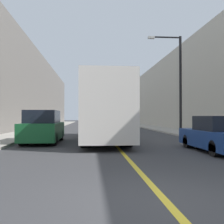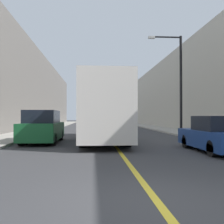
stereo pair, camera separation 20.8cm
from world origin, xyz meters
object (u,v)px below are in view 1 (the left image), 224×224
car_right_near (219,136)px  bus (103,110)px  parked_suv_left (43,128)px  street_lamp_right (178,78)px  street_lamp_left (0,42)px

car_right_near → bus: bearing=131.3°
bus → parked_suv_left: bearing=-164.9°
bus → street_lamp_right: bearing=31.0°
parked_suv_left → car_right_near: (8.12, -4.41, -0.17)m
bus → parked_suv_left: (-3.44, -0.93, -1.06)m
parked_suv_left → car_right_near: 9.24m
bus → street_lamp_right: street_lamp_right is taller
bus → car_right_near: size_ratio=2.43×
parked_suv_left → street_lamp_right: street_lamp_right is taller
parked_suv_left → street_lamp_left: size_ratio=0.57×
car_right_near → street_lamp_left: (-9.54, 1.42, 4.19)m
bus → parked_suv_left: 3.72m
parked_suv_left → street_lamp_right: (9.38, 4.49, 3.60)m
parked_suv_left → street_lamp_left: 5.21m
street_lamp_left → street_lamp_right: (10.80, 7.48, -0.42)m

